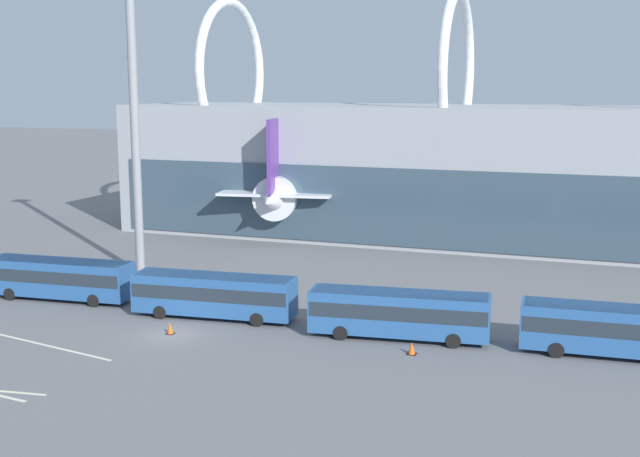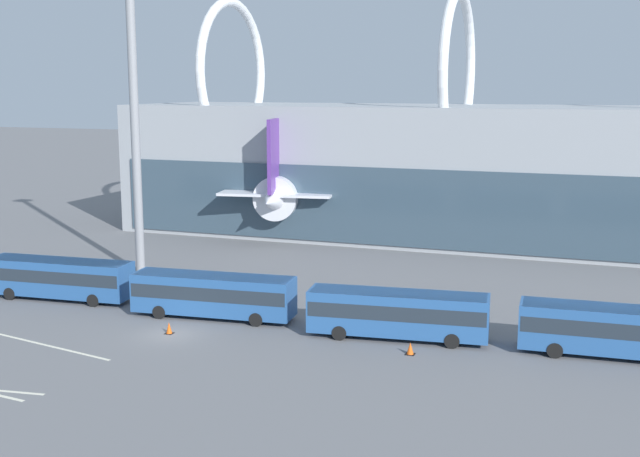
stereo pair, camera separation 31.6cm
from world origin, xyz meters
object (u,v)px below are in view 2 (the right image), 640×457
at_px(floodlight_mast, 134,94).
at_px(traffic_cone_0, 169,328).
at_px(shuttle_bus_3, 398,311).
at_px(shuttle_bus_2, 213,293).
at_px(traffic_cone_1, 410,348).
at_px(airliner_at_gate_near, 302,184).
at_px(shuttle_bus_1, 59,276).
at_px(shuttle_bus_4, 619,329).

distance_m(floodlight_mast, traffic_cone_0, 24.78).
bearing_deg(traffic_cone_0, shuttle_bus_3, 16.12).
bearing_deg(shuttle_bus_2, traffic_cone_1, -16.28).
bearing_deg(traffic_cone_0, airliner_at_gate_near, 99.65).
bearing_deg(floodlight_mast, shuttle_bus_1, -96.19).
bearing_deg(traffic_cone_0, shuttle_bus_1, 158.97).
relative_size(shuttle_bus_1, floodlight_mast, 0.41).
bearing_deg(shuttle_bus_2, traffic_cone_0, -108.97).
xyz_separation_m(shuttle_bus_1, shuttle_bus_2, (14.01, -0.45, 0.00)).
xyz_separation_m(shuttle_bus_4, traffic_cone_1, (-12.41, -3.90, -1.50)).
relative_size(shuttle_bus_1, shuttle_bus_4, 1.00).
bearing_deg(traffic_cone_1, shuttle_bus_1, 173.26).
xyz_separation_m(airliner_at_gate_near, traffic_cone_0, (7.66, -45.08, -4.52)).
bearing_deg(shuttle_bus_2, shuttle_bus_1, 172.92).
bearing_deg(airliner_at_gate_near, traffic_cone_1, -159.96).
bearing_deg(shuttle_bus_1, shuttle_bus_3, -5.67).
bearing_deg(traffic_cone_1, shuttle_bus_3, 118.87).
distance_m(shuttle_bus_2, shuttle_bus_3, 14.01).
height_order(airliner_at_gate_near, shuttle_bus_3, airliner_at_gate_near).
bearing_deg(airliner_at_gate_near, traffic_cone_0, -179.52).
distance_m(shuttle_bus_4, floodlight_mast, 44.42).
relative_size(shuttle_bus_2, floodlight_mast, 0.41).
height_order(shuttle_bus_4, traffic_cone_0, shuttle_bus_4).
relative_size(shuttle_bus_3, floodlight_mast, 0.41).
relative_size(shuttle_bus_2, shuttle_bus_3, 1.00).
height_order(shuttle_bus_2, shuttle_bus_4, same).
distance_m(floodlight_mast, traffic_cone_1, 35.31).
height_order(shuttle_bus_1, floodlight_mast, floodlight_mast).
distance_m(shuttle_bus_1, shuttle_bus_2, 14.02).
distance_m(shuttle_bus_4, traffic_cone_0, 29.65).
relative_size(airliner_at_gate_near, floodlight_mast, 1.21).
bearing_deg(shuttle_bus_3, shuttle_bus_4, -2.67).
xyz_separation_m(airliner_at_gate_near, floodlight_mast, (-4.16, -30.05, 11.25)).
xyz_separation_m(shuttle_bus_1, floodlight_mast, (1.09, 10.06, 14.27)).
bearing_deg(floodlight_mast, shuttle_bus_4, -13.27).
bearing_deg(traffic_cone_0, shuttle_bus_2, 76.27).
relative_size(shuttle_bus_3, traffic_cone_0, 15.23).
bearing_deg(shuttle_bus_4, floodlight_mast, 163.64).
distance_m(shuttle_bus_1, floodlight_mast, 17.50).
bearing_deg(airliner_at_gate_near, floodlight_mast, 162.96).
distance_m(traffic_cone_0, traffic_cone_1, 16.78).
bearing_deg(shuttle_bus_2, shuttle_bus_4, -3.49).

